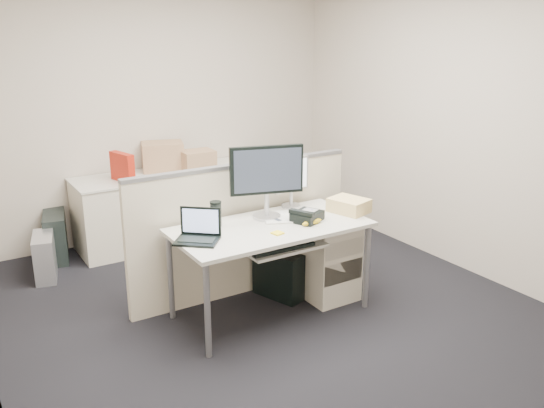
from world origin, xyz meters
TOP-DOWN VIEW (x-y plane):
  - floor at (0.00, 0.00)m, footprint 4.00×4.50m
  - wall_back at (0.00, 2.25)m, footprint 4.00×0.02m
  - wall_right at (2.00, 0.00)m, footprint 0.02×4.50m
  - desk at (0.00, 0.00)m, footprint 1.50×0.75m
  - keyboard_tray at (0.00, -0.18)m, footprint 0.62×0.32m
  - drawer_pedestal at (0.55, 0.05)m, footprint 0.40×0.55m
  - cubicle_partition at (0.00, 0.45)m, footprint 2.00×0.06m
  - back_counter at (0.00, 1.93)m, footprint 2.00×0.60m
  - monitor_main at (0.08, 0.18)m, footprint 0.62×0.38m
  - monitor_small at (0.40, 0.32)m, footprint 0.36×0.21m
  - laptop at (-0.62, -0.02)m, footprint 0.37×0.36m
  - trackball at (0.35, -0.05)m, footprint 0.16×0.16m
  - desk_phone at (0.30, -0.06)m, footprint 0.29×0.27m
  - paper_stack at (0.15, 0.12)m, footprint 0.34×0.37m
  - sticky_pad at (-0.05, -0.18)m, footprint 0.09×0.09m
  - travel_mug at (-0.35, 0.22)m, footprint 0.10×0.10m
  - banana at (0.28, -0.15)m, footprint 0.20×0.07m
  - cellphone at (0.10, 0.05)m, footprint 0.06×0.10m
  - manila_folders at (0.72, -0.05)m, footprint 0.31×0.35m
  - keyboard at (-0.05, -0.22)m, footprint 0.50×0.19m
  - pc_tower_desk at (0.20, 0.20)m, footprint 0.30×0.46m
  - pc_tower_spare_dark at (-1.20, 2.03)m, footprint 0.30×0.52m
  - pc_tower_spare_silver at (-1.38, 1.63)m, footprint 0.26×0.46m
  - cardboard_box_left at (-0.05, 2.05)m, footprint 0.49×0.42m
  - cardboard_box_right at (0.23, 1.81)m, footprint 0.34×0.27m
  - red_binder at (-0.55, 1.83)m, footprint 0.15×0.33m

SIDE VIEW (x-z plane):
  - floor at x=0.00m, z-range -0.01..0.00m
  - pc_tower_desk at x=0.20m, z-range 0.00..0.40m
  - pc_tower_spare_silver at x=-1.38m, z-range 0.00..0.40m
  - pc_tower_spare_dark at x=-1.20m, z-range 0.00..0.46m
  - drawer_pedestal at x=0.55m, z-range 0.00..0.65m
  - back_counter at x=0.00m, z-range 0.00..0.72m
  - cubicle_partition at x=0.00m, z-range 0.00..1.10m
  - keyboard_tray at x=0.00m, z-range 0.61..0.63m
  - keyboard at x=-0.05m, z-range 0.63..0.66m
  - desk at x=0.00m, z-range 0.30..1.03m
  - sticky_pad at x=-0.05m, z-range 0.73..0.74m
  - cellphone at x=0.10m, z-range 0.73..0.74m
  - paper_stack at x=0.15m, z-range 0.73..0.74m
  - banana at x=0.28m, z-range 0.73..0.77m
  - trackball at x=0.35m, z-range 0.73..0.78m
  - desk_phone at x=0.30m, z-range 0.73..0.80m
  - manila_folders at x=0.72m, z-range 0.73..0.84m
  - travel_mug at x=-0.35m, z-range 0.73..0.91m
  - cardboard_box_right at x=0.23m, z-range 0.72..0.96m
  - laptop at x=-0.62m, z-range 0.73..0.95m
  - red_binder at x=-0.55m, z-range 0.72..1.02m
  - cardboard_box_left at x=-0.05m, z-range 0.72..1.03m
  - monitor_small at x=0.40m, z-range 0.73..1.14m
  - monitor_main at x=0.08m, z-range 0.73..1.31m
  - wall_back at x=0.00m, z-range 0.00..2.70m
  - wall_right at x=2.00m, z-range 0.00..2.70m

